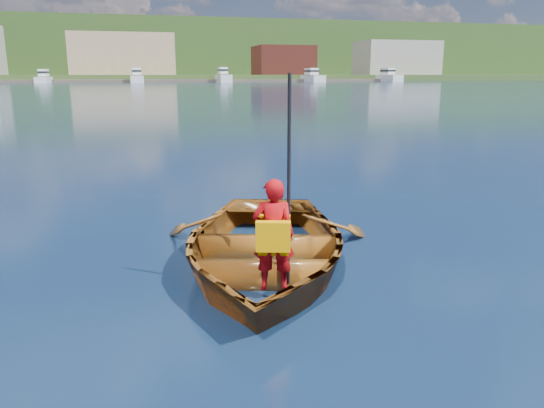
{
  "coord_description": "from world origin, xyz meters",
  "views": [
    {
      "loc": [
        -1.4,
        -6.45,
        2.24
      ],
      "look_at": [
        0.05,
        -0.63,
        0.77
      ],
      "focal_mm": 35.0,
      "sensor_mm": 36.0,
      "label": 1
    }
  ],
  "objects_px": {
    "rowboat": "(263,246)",
    "dock": "(135,81)",
    "marina_yachts": "(152,77)",
    "child_paddler": "(274,234)"
  },
  "relations": [
    {
      "from": "child_paddler",
      "to": "dock",
      "type": "height_order",
      "value": "child_paddler"
    },
    {
      "from": "child_paddler",
      "to": "dock",
      "type": "relative_size",
      "value": 0.01
    },
    {
      "from": "rowboat",
      "to": "child_paddler",
      "type": "bearing_deg",
      "value": -95.98
    },
    {
      "from": "rowboat",
      "to": "marina_yachts",
      "type": "distance_m",
      "value": 143.97
    },
    {
      "from": "dock",
      "to": "marina_yachts",
      "type": "distance_m",
      "value": 6.57
    },
    {
      "from": "rowboat",
      "to": "marina_yachts",
      "type": "bearing_deg",
      "value": 88.98
    },
    {
      "from": "rowboat",
      "to": "dock",
      "type": "distance_m",
      "value": 148.64
    },
    {
      "from": "rowboat",
      "to": "dock",
      "type": "relative_size",
      "value": 0.03
    },
    {
      "from": "marina_yachts",
      "to": "rowboat",
      "type": "bearing_deg",
      "value": -91.02
    },
    {
      "from": "rowboat",
      "to": "dock",
      "type": "xyz_separation_m",
      "value": [
        -1.93,
        148.63,
        0.14
      ]
    }
  ]
}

